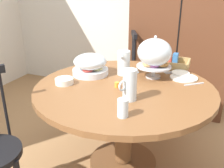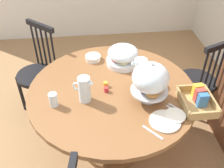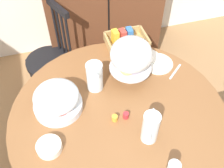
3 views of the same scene
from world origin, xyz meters
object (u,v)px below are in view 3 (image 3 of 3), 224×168
dining_table (118,128)px  orange_juice_pitcher (150,129)px  cereal_basket (125,40)px  cereal_bowl (49,147)px  milk_pitcher (95,77)px  china_plate_large (158,64)px  china_plate_small (149,56)px  windsor_chair_facing_door (51,60)px  fruit_platter_covered (57,99)px  pastry_stand_with_dome (131,56)px

dining_table → orange_juice_pitcher: orange_juice_pitcher is taller
cereal_basket → cereal_bowl: 1.01m
milk_pitcher → cereal_basket: bearing=48.2°
china_plate_large → china_plate_small: (-0.04, 0.08, 0.01)m
dining_table → cereal_basket: 0.70m
orange_juice_pitcher → cereal_bowl: 0.56m
windsor_chair_facing_door → fruit_platter_covered: windsor_chair_facing_door is taller
dining_table → china_plate_large: bearing=39.5°
milk_pitcher → cereal_basket: size_ratio=0.64×
pastry_stand_with_dome → china_plate_small: 0.31m
dining_table → milk_pitcher: size_ratio=6.63×
pastry_stand_with_dome → fruit_platter_covered: (-0.51, -0.12, -0.11)m
fruit_platter_covered → milk_pitcher: (0.26, 0.10, 0.01)m
cereal_basket → china_plate_large: (0.15, -0.29, -0.03)m
pastry_stand_with_dome → milk_pitcher: (-0.25, -0.02, -0.10)m
milk_pitcher → china_plate_large: bearing=10.0°
windsor_chair_facing_door → milk_pitcher: bearing=-68.9°
windsor_chair_facing_door → milk_pitcher: 0.81m
milk_pitcher → cereal_bowl: bearing=-133.5°
dining_table → pastry_stand_with_dome: pastry_stand_with_dome is taller
windsor_chair_facing_door → cereal_bowl: bearing=-95.1°
dining_table → windsor_chair_facing_door: windsor_chair_facing_door is taller
pastry_stand_with_dome → orange_juice_pitcher: bearing=-96.1°
dining_table → orange_juice_pitcher: bearing=-63.5°
windsor_chair_facing_door → fruit_platter_covered: size_ratio=3.25×
milk_pitcher → cereal_bowl: (-0.35, -0.37, -0.07)m
windsor_chair_facing_door → cereal_bowl: 1.09m
pastry_stand_with_dome → china_plate_large: size_ratio=1.56×
orange_juice_pitcher → windsor_chair_facing_door: bearing=112.0°
milk_pitcher → cereal_bowl: 0.52m
fruit_platter_covered → cereal_basket: fruit_platter_covered is taller
orange_juice_pitcher → milk_pitcher: 0.50m
windsor_chair_facing_door → china_plate_large: size_ratio=4.43×
windsor_chair_facing_door → orange_juice_pitcher: size_ratio=4.65×
cereal_basket → pastry_stand_with_dome: bearing=-103.4°
dining_table → milk_pitcher: bearing=110.2°
windsor_chair_facing_door → milk_pitcher: (0.26, -0.67, 0.38)m
pastry_stand_with_dome → fruit_platter_covered: bearing=-166.3°
milk_pitcher → cereal_bowl: size_ratio=1.46×
pastry_stand_with_dome → orange_juice_pitcher: size_ratio=1.64×
dining_table → china_plate_small: china_plate_small is taller
milk_pitcher → china_plate_small: milk_pitcher is taller
pastry_stand_with_dome → china_plate_small: (0.20, 0.15, -0.18)m
china_plate_small → dining_table: bearing=-131.3°
dining_table → cereal_bowl: (-0.44, -0.13, 0.21)m
china_plate_small → cereal_bowl: cereal_bowl is taller
dining_table → pastry_stand_with_dome: size_ratio=3.92×
fruit_platter_covered → china_plate_small: size_ratio=2.00×
fruit_platter_covered → china_plate_small: (0.71, 0.27, -0.07)m
cereal_basket → china_plate_large: 0.33m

